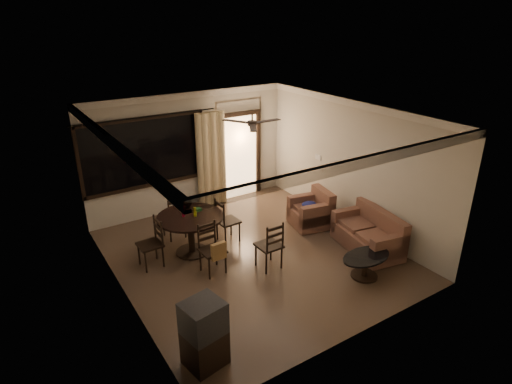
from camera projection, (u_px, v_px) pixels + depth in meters
ground at (253, 255)px, 8.46m from camera, size 5.50×5.50×0.00m
room_shell at (232, 140)px, 9.41m from camera, size 5.50×6.70×5.50m
dining_table at (190, 224)px, 8.31m from camera, size 1.29×1.29×1.02m
dining_chair_west at (151, 252)px, 8.00m from camera, size 0.44×0.44×0.95m
dining_chair_east at (228, 228)px, 8.88m from camera, size 0.44×0.44×0.95m
dining_chair_south at (213, 258)px, 7.78m from camera, size 0.44×0.49×0.95m
dining_chair_north at (174, 225)px, 9.04m from camera, size 0.44×0.44×0.95m
tv_cabinet at (204, 334)px, 5.67m from camera, size 0.59×0.55×0.98m
sofa at (370, 235)px, 8.56m from camera, size 1.04×1.60×0.79m
armchair at (312, 212)px, 9.52m from camera, size 0.94×0.94×0.80m
coffee_table at (365, 263)px, 7.66m from camera, size 0.98×0.59×0.43m
side_chair at (269, 254)px, 7.94m from camera, size 0.43×0.43×0.97m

